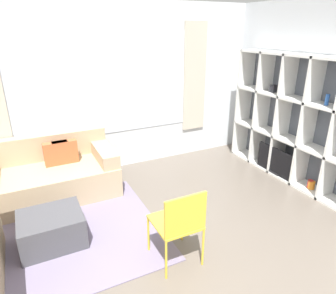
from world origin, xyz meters
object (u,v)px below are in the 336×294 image
Objects in this scene: shelving_unit at (296,122)px; ottoman at (52,229)px; folding_chair at (179,221)px; couch_main at (51,175)px.

shelving_unit reaches higher than ottoman.
shelving_unit is 2.81× the size of folding_chair.
folding_chair reaches higher than couch_main.
couch_main is 2.65× the size of ottoman.
ottoman is (-0.13, -1.14, -0.12)m from couch_main.
folding_chair is (1.13, -0.90, 0.33)m from ottoman.
shelving_unit reaches higher than couch_main.
couch_main is at bearing -64.07° from folding_chair.
couch_main is 2.29m from folding_chair.
shelving_unit is 3.57× the size of ottoman.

